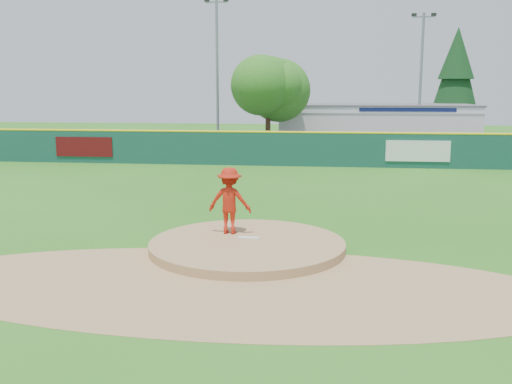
# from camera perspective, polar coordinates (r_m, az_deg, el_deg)

# --- Properties ---
(ground) EXTENTS (120.00, 120.00, 0.00)m
(ground) POSITION_cam_1_polar(r_m,az_deg,el_deg) (16.13, -0.88, -5.80)
(ground) COLOR #286B19
(ground) RESTS_ON ground
(pitchers_mound) EXTENTS (5.50, 5.50, 0.50)m
(pitchers_mound) POSITION_cam_1_polar(r_m,az_deg,el_deg) (16.13, -0.88, -5.80)
(pitchers_mound) COLOR #9E774C
(pitchers_mound) RESTS_ON ground
(pitching_rubber) EXTENTS (0.60, 0.15, 0.04)m
(pitching_rubber) POSITION_cam_1_polar(r_m,az_deg,el_deg) (16.34, -0.74, -4.60)
(pitching_rubber) COLOR white
(pitching_rubber) RESTS_ON pitchers_mound
(infield_dirt_arc) EXTENTS (15.40, 15.40, 0.01)m
(infield_dirt_arc) POSITION_cam_1_polar(r_m,az_deg,el_deg) (13.30, -2.69, -9.31)
(infield_dirt_arc) COLOR #9E774C
(infield_dirt_arc) RESTS_ON ground
(parking_lot) EXTENTS (44.00, 16.00, 0.02)m
(parking_lot) POSITION_cam_1_polar(r_m,az_deg,el_deg) (42.64, 4.16, 4.19)
(parking_lot) COLOR #38383A
(parking_lot) RESTS_ON ground
(pitcher) EXTENTS (1.31, 0.80, 1.96)m
(pitcher) POSITION_cam_1_polar(r_m,az_deg,el_deg) (16.76, -2.65, -0.87)
(pitcher) COLOR #B2200F
(pitcher) RESTS_ON pitchers_mound
(van) EXTENTS (5.07, 2.57, 1.37)m
(van) POSITION_cam_1_polar(r_m,az_deg,el_deg) (40.07, -2.44, 4.83)
(van) COLOR silver
(van) RESTS_ON parking_lot
(pool_building_grp) EXTENTS (15.20, 8.20, 3.31)m
(pool_building_grp) POSITION_cam_1_polar(r_m,az_deg,el_deg) (47.59, 11.78, 6.62)
(pool_building_grp) COLOR silver
(pool_building_grp) RESTS_ON ground
(fence_banners) EXTENTS (23.55, 0.04, 1.20)m
(fence_banners) POSITION_cam_1_polar(r_m,az_deg,el_deg) (33.79, -1.12, 4.34)
(fence_banners) COLOR #560C0F
(fence_banners) RESTS_ON ground
(playground_slide) EXTENTS (1.04, 2.93, 1.62)m
(playground_slide) POSITION_cam_1_polar(r_m,az_deg,el_deg) (41.61, -12.18, 4.96)
(playground_slide) COLOR blue
(playground_slide) RESTS_ON ground
(outfield_fence) EXTENTS (40.00, 0.14, 2.07)m
(outfield_fence) POSITION_cam_1_polar(r_m,az_deg,el_deg) (33.59, 3.38, 4.44)
(outfield_fence) COLOR #15443B
(outfield_fence) RESTS_ON ground
(deciduous_tree) EXTENTS (5.60, 5.60, 7.36)m
(deciduous_tree) POSITION_cam_1_polar(r_m,az_deg,el_deg) (40.57, 1.22, 10.34)
(deciduous_tree) COLOR #382314
(deciduous_tree) RESTS_ON ground
(conifer_tree) EXTENTS (4.40, 4.40, 9.50)m
(conifer_tree) POSITION_cam_1_polar(r_m,az_deg,el_deg) (52.50, 19.36, 10.82)
(conifer_tree) COLOR #382314
(conifer_tree) RESTS_ON ground
(light_pole_left) EXTENTS (1.75, 0.25, 11.00)m
(light_pole_left) POSITION_cam_1_polar(r_m,az_deg,el_deg) (43.16, -3.91, 12.30)
(light_pole_left) COLOR gray
(light_pole_left) RESTS_ON ground
(light_pole_right) EXTENTS (1.75, 0.25, 10.00)m
(light_pole_right) POSITION_cam_1_polar(r_m,az_deg,el_deg) (44.89, 16.16, 11.20)
(light_pole_right) COLOR gray
(light_pole_right) RESTS_ON ground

